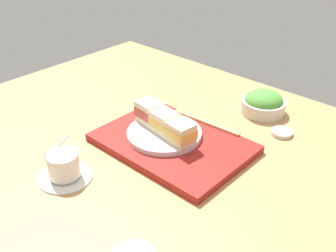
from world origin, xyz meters
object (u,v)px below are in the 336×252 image
object	(u,v)px
sandwich_far	(149,112)
salad_bowl	(263,103)
sandwich_plate	(164,133)
coffee_cup	(64,168)
sandwich_near	(180,132)
sandwich_middle	(164,122)
teaspoon	(56,147)
chopsticks_pair	(206,122)
small_sauce_dish	(282,133)

from	to	relation	value
sandwich_far	salad_bowl	xyz separation A→B (cm)	(-16.84, -30.94, -3.33)
sandwich_far	salad_bowl	bearing A→B (deg)	-118.55
sandwich_plate	coffee_cup	bearing A→B (deg)	75.72
sandwich_near	sandwich_middle	bearing A→B (deg)	-8.81
sandwich_middle	teaspoon	bearing A→B (deg)	47.92
sandwich_far	coffee_cup	bearing A→B (deg)	89.06
salad_bowl	sandwich_far	bearing A→B (deg)	61.45
salad_bowl	chopsticks_pair	world-z (taller)	salad_bowl
sandwich_plate	chopsticks_pair	bearing A→B (deg)	-108.06
chopsticks_pair	coffee_cup	size ratio (longest dim) A/B	1.68
sandwich_far	small_sauce_dish	xyz separation A→B (cm)	(-27.30, -23.59, -5.84)
teaspoon	sandwich_near	bearing A→B (deg)	-141.63
chopsticks_pair	small_sauce_dish	bearing A→B (deg)	-144.64
sandwich_near	coffee_cup	world-z (taller)	sandwich_near
sandwich_near	sandwich_far	world-z (taller)	sandwich_far
teaspoon	sandwich_middle	bearing A→B (deg)	-132.08
sandwich_near	small_sauce_dish	size ratio (longest dim) A/B	1.29
coffee_cup	small_sauce_dish	world-z (taller)	coffee_cup
sandwich_plate	salad_bowl	xyz separation A→B (cm)	(-10.52, -31.92, 0.34)
sandwich_plate	chopsticks_pair	size ratio (longest dim) A/B	0.93
sandwich_middle	salad_bowl	distance (cm)	33.76
sandwich_middle	sandwich_far	xyz separation A→B (cm)	(6.32, -0.98, 0.15)
sandwich_far	teaspoon	bearing A→B (deg)	60.11
sandwich_middle	sandwich_far	distance (cm)	6.40
sandwich_near	teaspoon	world-z (taller)	sandwich_near
sandwich_near	sandwich_middle	world-z (taller)	sandwich_middle
sandwich_near	coffee_cup	size ratio (longest dim) A/B	0.60
sandwich_near	salad_bowl	size ratio (longest dim) A/B	0.57
chopsticks_pair	small_sauce_dish	xyz separation A→B (cm)	(-16.86, -11.97, -1.81)
coffee_cup	small_sauce_dish	xyz separation A→B (cm)	(-27.75, -51.18, -2.33)
chopsticks_pair	small_sauce_dish	size ratio (longest dim) A/B	3.62
sandwich_plate	sandwich_far	world-z (taller)	sandwich_far
salad_bowl	small_sauce_dish	world-z (taller)	salad_bowl
salad_bowl	coffee_cup	distance (cm)	61.03
sandwich_near	teaspoon	bearing A→B (deg)	38.37
salad_bowl	teaspoon	world-z (taller)	salad_bowl
sandwich_middle	sandwich_far	size ratio (longest dim) A/B	1.03
sandwich_middle	chopsticks_pair	distance (cm)	13.81
sandwich_plate	sandwich_far	bearing A→B (deg)	-8.81
chopsticks_pair	small_sauce_dish	world-z (taller)	chopsticks_pair
chopsticks_pair	teaspoon	bearing A→B (deg)	55.53
sandwich_middle	teaspoon	world-z (taller)	sandwich_middle
salad_bowl	sandwich_middle	bearing A→B (deg)	71.77
sandwich_plate	salad_bowl	distance (cm)	33.61
teaspoon	sandwich_plate	bearing A→B (deg)	-132.08
coffee_cup	small_sauce_dish	bearing A→B (deg)	-118.47
sandwich_near	coffee_cup	xyz separation A→B (cm)	(13.10, 25.63, -3.26)
chopsticks_pair	coffee_cup	world-z (taller)	coffee_cup
sandwich_plate	small_sauce_dish	xyz separation A→B (cm)	(-20.97, -24.57, -2.17)
sandwich_near	sandwich_far	bearing A→B (deg)	-8.81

